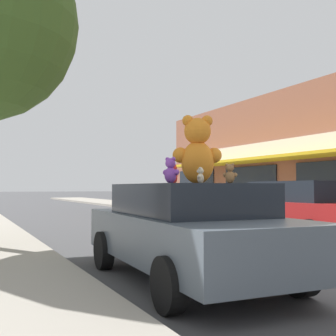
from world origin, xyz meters
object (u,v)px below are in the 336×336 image
object	(u,v)px
teddy_bear_giant	(197,151)
parked_car_far_center	(302,208)
teddy_bear_cream	(200,176)
teddy_bear_red	(173,174)
teddy_bear_purple	(171,171)
teddy_bear_blue	(196,178)
plush_art_car	(188,229)
teddy_bear_brown	(230,174)

from	to	relation	value
teddy_bear_giant	parked_car_far_center	bearing A→B (deg)	-126.14
teddy_bear_giant	parked_car_far_center	world-z (taller)	teddy_bear_giant
teddy_bear_giant	teddy_bear_cream	bearing A→B (deg)	85.30
teddy_bear_giant	teddy_bear_red	size ratio (longest dim) A/B	2.82
teddy_bear_purple	parked_car_far_center	size ratio (longest dim) A/B	0.09
teddy_bear_giant	teddy_bear_blue	distance (m)	0.88
plush_art_car	teddy_bear_blue	xyz separation A→B (m)	(0.48, 0.59, 0.76)
teddy_bear_blue	teddy_bear_giant	bearing A→B (deg)	92.42
teddy_bear_blue	teddy_bear_cream	world-z (taller)	teddy_bear_blue
plush_art_car	teddy_bear_cream	xyz separation A→B (m)	(-0.12, -0.58, 0.76)
teddy_bear_giant	parked_car_far_center	size ratio (longest dim) A/B	0.25
teddy_bear_giant	teddy_bear_blue	size ratio (longest dim) A/B	4.44
teddy_bear_brown	teddy_bear_giant	bearing A→B (deg)	-50.95
teddy_bear_red	teddy_bear_brown	world-z (taller)	teddy_bear_red
teddy_bear_brown	parked_car_far_center	world-z (taller)	teddy_bear_brown
plush_art_car	teddy_bear_brown	world-z (taller)	teddy_bear_brown
plush_art_car	teddy_bear_red	world-z (taller)	teddy_bear_red
teddy_bear_cream	teddy_bear_purple	xyz separation A→B (m)	(-0.41, 0.06, 0.06)
parked_car_far_center	teddy_bear_red	bearing A→B (deg)	-156.73
teddy_bear_brown	teddy_bear_red	bearing A→B (deg)	-54.34
teddy_bear_cream	teddy_bear_brown	bearing A→B (deg)	68.54
teddy_bear_purple	parked_car_far_center	distance (m)	6.89
parked_car_far_center	teddy_bear_brown	bearing A→B (deg)	-141.27
plush_art_car	teddy_bear_cream	distance (m)	0.97
plush_art_car	parked_car_far_center	xyz separation A→B (m)	(5.24, 3.16, 0.06)
parked_car_far_center	teddy_bear_blue	bearing A→B (deg)	-151.68
plush_art_car	teddy_bear_brown	distance (m)	1.26
teddy_bear_brown	teddy_bear_blue	bearing A→B (deg)	-62.86
teddy_bear_red	teddy_bear_purple	size ratio (longest dim) A/B	1.04
teddy_bear_cream	teddy_bear_purple	bearing A→B (deg)	-54.74
teddy_bear_blue	teddy_bear_brown	world-z (taller)	teddy_bear_brown
teddy_bear_red	teddy_bear_giant	bearing A→B (deg)	52.09
teddy_bear_red	teddy_bear_cream	distance (m)	1.66
teddy_bear_blue	parked_car_far_center	size ratio (longest dim) A/B	0.06
teddy_bear_blue	teddy_bear_purple	xyz separation A→B (m)	(-1.01, -1.11, 0.06)
teddy_bear_purple	teddy_bear_blue	bearing A→B (deg)	-68.96
teddy_bear_blue	teddy_bear_purple	distance (m)	1.51
teddy_bear_red	teddy_bear_purple	xyz separation A→B (m)	(-0.82, -1.54, -0.01)
teddy_bear_red	parked_car_far_center	bearing A→B (deg)	174.04
plush_art_car	teddy_bear_brown	xyz separation A→B (m)	(0.06, -0.99, 0.78)
teddy_bear_purple	teddy_bear_brown	bearing A→B (deg)	-154.65
teddy_bear_brown	plush_art_car	bearing A→B (deg)	-44.54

